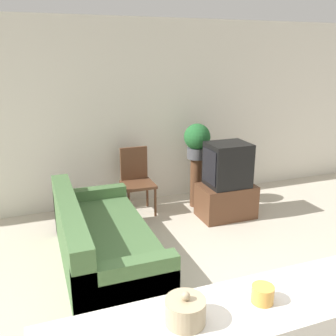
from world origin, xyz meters
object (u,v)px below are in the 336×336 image
object	(u,v)px
decorative_bowl	(185,311)
wooden_chair	(136,178)
potted_plant	(197,140)
couch	(101,242)
television	(227,165)

from	to	relation	value
decorative_bowl	wooden_chair	bearing A→B (deg)	77.88
potted_plant	couch	bearing A→B (deg)	-144.86
television	wooden_chair	size ratio (longest dim) A/B	0.64
television	potted_plant	distance (m)	0.61
couch	wooden_chair	size ratio (longest dim) A/B	2.18
couch	wooden_chair	distance (m)	1.51
decorative_bowl	television	bearing A→B (deg)	57.58
couch	television	bearing A→B (deg)	19.17
television	decorative_bowl	size ratio (longest dim) A/B	3.16
couch	wooden_chair	xyz separation A→B (m)	(0.76, 1.28, 0.24)
potted_plant	decorative_bowl	xyz separation A→B (m)	(-1.66, -3.47, 0.07)
television	wooden_chair	distance (m)	1.30
television	potted_plant	size ratio (longest dim) A/B	1.17
couch	television	xyz separation A→B (m)	(1.87, 0.65, 0.50)
wooden_chair	potted_plant	bearing A→B (deg)	-7.87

